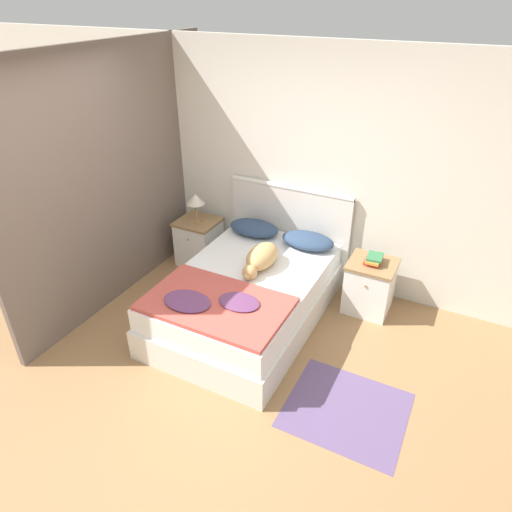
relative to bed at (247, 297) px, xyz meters
The scene contains 14 objects.
ground_plane 1.06m from the bed, 90.81° to the right, with size 16.00×16.00×0.00m, color #997047.
wall_back 1.50m from the bed, 90.75° to the left, with size 9.00×0.06×2.55m.
wall_side_left 1.79m from the bed, behind, with size 0.06×3.10×2.55m.
bed is the anchor object (origin of this frame).
headboard 1.08m from the bed, 90.00° to the left, with size 1.43×0.06×1.09m.
nightstand_left 1.28m from the bed, 145.07° to the left, with size 0.47×0.46×0.56m.
nightstand_right 1.28m from the bed, 34.93° to the left, with size 0.47×0.46×0.56m.
pillow_left 0.92m from the bed, 112.46° to the left, with size 0.57×0.35×0.15m.
pillow_right 0.92m from the bed, 67.54° to the left, with size 0.57×0.35×0.15m.
quilt 0.65m from the bed, 90.98° to the right, with size 1.26×0.79×0.07m.
dog 0.43m from the bed, 71.31° to the left, with size 0.27×0.67×0.22m.
book_stack 1.33m from the bed, 35.06° to the left, with size 0.18×0.22×0.08m.
table_lamp 1.39m from the bed, 145.55° to the left, with size 0.21×0.21×0.34m.
rug 1.47m from the bed, 28.21° to the right, with size 0.94×0.84×0.00m.
Camera 1 is at (1.79, -2.25, 2.95)m, focal length 32.00 mm.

